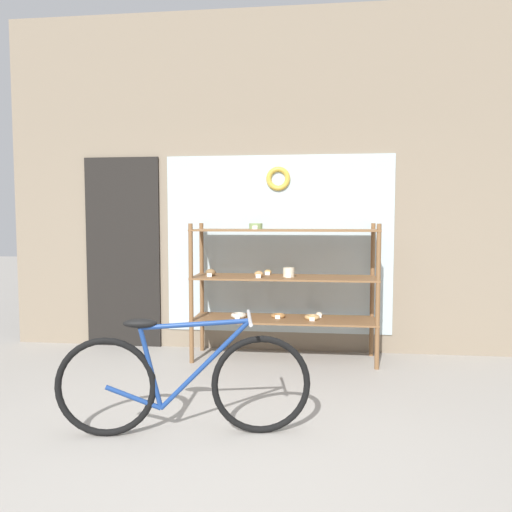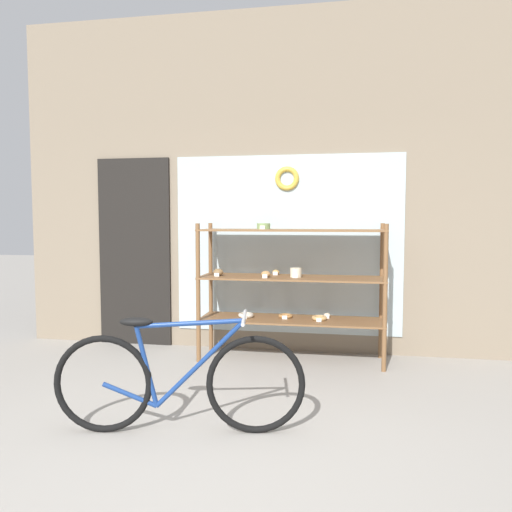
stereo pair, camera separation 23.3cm
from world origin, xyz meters
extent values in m
plane|color=gray|center=(0.00, 0.00, 0.00)|extent=(30.00, 30.00, 0.00)
cube|color=gray|center=(0.00, 2.77, 1.82)|extent=(5.60, 0.08, 3.63)
cube|color=silver|center=(0.20, 2.72, 1.15)|extent=(2.42, 0.02, 1.90)
cube|color=black|center=(-1.53, 2.72, 1.05)|extent=(0.84, 0.03, 2.10)
torus|color=gold|center=(0.20, 2.71, 1.85)|extent=(0.26, 0.06, 0.26)
cylinder|color=brown|center=(-0.61, 2.14, 0.69)|extent=(0.04, 0.04, 1.38)
cylinder|color=brown|center=(1.19, 2.14, 0.69)|extent=(0.04, 0.04, 1.38)
cylinder|color=brown|center=(-0.61, 2.61, 0.69)|extent=(0.04, 0.04, 1.38)
cylinder|color=brown|center=(1.19, 2.61, 0.69)|extent=(0.04, 0.04, 1.38)
cube|color=brown|center=(0.29, 2.38, 0.41)|extent=(1.84, 0.51, 0.02)
cube|color=brown|center=(0.29, 2.38, 0.84)|extent=(1.84, 0.51, 0.02)
cube|color=brown|center=(0.29, 2.38, 1.31)|extent=(1.84, 0.51, 0.02)
torus|color=beige|center=(-0.18, 2.38, 0.44)|extent=(0.16, 0.16, 0.04)
cube|color=white|center=(-0.18, 2.29, 0.44)|extent=(0.05, 0.00, 0.04)
cylinder|color=#7A995B|center=(-0.01, 2.46, 1.35)|extent=(0.14, 0.14, 0.06)
cube|color=white|center=(-0.01, 2.39, 1.34)|extent=(0.05, 0.00, 0.04)
ellipsoid|color=beige|center=(0.64, 2.50, 0.44)|extent=(0.07, 0.06, 0.05)
cube|color=white|center=(0.64, 2.46, 0.44)|extent=(0.05, 0.00, 0.04)
ellipsoid|color=tan|center=(0.11, 2.54, 0.87)|extent=(0.07, 0.06, 0.05)
cube|color=white|center=(0.11, 2.49, 0.86)|extent=(0.05, 0.00, 0.04)
ellipsoid|color=#AD7F4C|center=(0.04, 2.28, 0.88)|extent=(0.09, 0.08, 0.07)
cube|color=white|center=(0.04, 2.23, 0.86)|extent=(0.05, 0.00, 0.04)
cylinder|color=beige|center=(0.33, 2.36, 0.89)|extent=(0.11, 0.11, 0.09)
cube|color=white|center=(0.33, 2.29, 0.86)|extent=(0.05, 0.00, 0.04)
ellipsoid|color=brown|center=(-0.46, 2.33, 0.88)|extent=(0.10, 0.09, 0.07)
cube|color=white|center=(-0.46, 2.27, 0.86)|extent=(0.05, 0.00, 0.04)
torus|color=#B27A42|center=(0.22, 2.43, 0.44)|extent=(0.15, 0.15, 0.03)
cube|color=white|center=(0.22, 2.35, 0.44)|extent=(0.05, 0.00, 0.04)
torus|color=tan|center=(0.57, 2.36, 0.44)|extent=(0.15, 0.15, 0.04)
cube|color=white|center=(0.57, 2.28, 0.44)|extent=(0.05, 0.00, 0.04)
torus|color=black|center=(-0.76, 0.44, 0.33)|extent=(0.66, 0.15, 0.66)
torus|color=black|center=(0.24, 0.61, 0.33)|extent=(0.66, 0.15, 0.66)
cylinder|color=navy|center=(-0.12, 0.55, 0.47)|extent=(0.60, 0.13, 0.60)
cylinder|color=navy|center=(-0.18, 0.54, 0.74)|extent=(0.71, 0.15, 0.07)
cylinder|color=navy|center=(-0.47, 0.49, 0.45)|extent=(0.16, 0.06, 0.55)
cylinder|color=navy|center=(-0.58, 0.47, 0.26)|extent=(0.37, 0.09, 0.18)
ellipsoid|color=black|center=(-0.53, 0.48, 0.75)|extent=(0.23, 0.13, 0.06)
cylinder|color=#B2B2B7|center=(0.17, 0.60, 0.78)|extent=(0.10, 0.46, 0.02)
camera|label=1|loc=(0.59, -2.60, 1.43)|focal=35.00mm
camera|label=2|loc=(0.82, -2.57, 1.43)|focal=35.00mm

